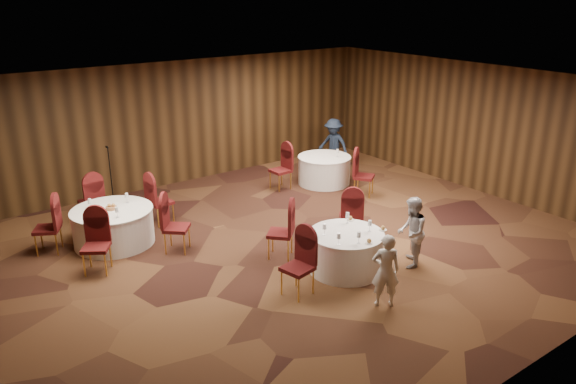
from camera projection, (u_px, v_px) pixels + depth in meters
ground at (286, 248)px, 11.26m from camera, size 12.00×12.00×0.00m
room_shell at (286, 154)px, 10.58m from camera, size 12.00×12.00×12.00m
table_main at (346, 251)px, 10.27m from camera, size 1.38×1.38×0.74m
table_left at (113, 226)px, 11.37m from camera, size 1.63×1.63×0.74m
table_right at (324, 170)px, 14.88m from camera, size 1.40×1.40×0.74m
chairs_main at (311, 237)px, 10.55m from camera, size 2.90×2.01×1.00m
chairs_left at (115, 220)px, 11.35m from camera, size 3.03×3.07×1.00m
chairs_right at (322, 173)px, 14.20m from camera, size 2.03×2.27×1.00m
tabletop_main at (356, 228)px, 10.11m from camera, size 1.17×1.11×0.22m
tabletop_left at (111, 206)px, 11.21m from camera, size 0.79×0.84×0.22m
tabletop_right at (338, 151)px, 14.64m from camera, size 0.08×0.08×0.22m
mic_stand at (112, 190)px, 13.22m from camera, size 0.24×0.24×1.49m
woman_a at (386, 270)px, 9.04m from camera, size 0.55×0.51×1.27m
woman_b at (411, 232)px, 10.35m from camera, size 0.83×0.81×1.34m
man_c at (333, 144)px, 15.91m from camera, size 0.81×1.07×1.47m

